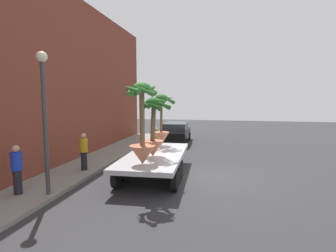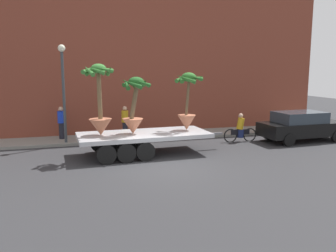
{
  "view_description": "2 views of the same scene",
  "coord_description": "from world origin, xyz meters",
  "px_view_note": "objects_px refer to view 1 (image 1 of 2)",
  "views": [
    {
      "loc": [
        -11.57,
        -0.52,
        3.46
      ],
      "look_at": [
        2.44,
        2.33,
        1.94
      ],
      "focal_mm": 28.31,
      "sensor_mm": 36.0,
      "label": 1
    },
    {
      "loc": [
        -3.56,
        -12.63,
        3.81
      ],
      "look_at": [
        0.78,
        2.32,
        1.25
      ],
      "focal_mm": 37.15,
      "sensor_mm": 36.0,
      "label": 2
    }
  ],
  "objects_px": {
    "potted_palm_front": "(153,130)",
    "pedestrian_far_left": "(17,169)",
    "street_lamp": "(44,105)",
    "flatbed_trailer": "(154,160)",
    "pedestrian_near_gate": "(84,151)",
    "parked_car": "(176,132)",
    "potted_palm_rear": "(161,121)",
    "potted_palm_middle": "(142,129)",
    "cyclist": "(157,140)"
  },
  "relations": [
    {
      "from": "pedestrian_near_gate",
      "to": "cyclist",
      "type": "bearing_deg",
      "value": -18.98
    },
    {
      "from": "potted_palm_front",
      "to": "street_lamp",
      "type": "height_order",
      "value": "street_lamp"
    },
    {
      "from": "potted_palm_rear",
      "to": "pedestrian_near_gate",
      "type": "bearing_deg",
      "value": 128.53
    },
    {
      "from": "potted_palm_rear",
      "to": "parked_car",
      "type": "height_order",
      "value": "potted_palm_rear"
    },
    {
      "from": "pedestrian_far_left",
      "to": "cyclist",
      "type": "bearing_deg",
      "value": -16.45
    },
    {
      "from": "flatbed_trailer",
      "to": "potted_palm_rear",
      "type": "bearing_deg",
      "value": 5.33
    },
    {
      "from": "street_lamp",
      "to": "pedestrian_far_left",
      "type": "bearing_deg",
      "value": 101.31
    },
    {
      "from": "street_lamp",
      "to": "pedestrian_near_gate",
      "type": "bearing_deg",
      "value": 6.29
    },
    {
      "from": "street_lamp",
      "to": "potted_palm_rear",
      "type": "bearing_deg",
      "value": -26.41
    },
    {
      "from": "potted_palm_rear",
      "to": "parked_car",
      "type": "xyz_separation_m",
      "value": [
        6.55,
        0.32,
        -1.44
      ]
    },
    {
      "from": "potted_palm_rear",
      "to": "flatbed_trailer",
      "type": "bearing_deg",
      "value": -174.67
    },
    {
      "from": "flatbed_trailer",
      "to": "street_lamp",
      "type": "distance_m",
      "value": 4.97
    },
    {
      "from": "potted_palm_middle",
      "to": "pedestrian_near_gate",
      "type": "distance_m",
      "value": 3.86
    },
    {
      "from": "pedestrian_far_left",
      "to": "street_lamp",
      "type": "relative_size",
      "value": 0.35
    },
    {
      "from": "potted_palm_rear",
      "to": "potted_palm_middle",
      "type": "xyz_separation_m",
      "value": [
        -4.05,
        -0.2,
        0.03
      ]
    },
    {
      "from": "pedestrian_near_gate",
      "to": "potted_palm_rear",
      "type": "bearing_deg",
      "value": -51.47
    },
    {
      "from": "cyclist",
      "to": "potted_palm_rear",
      "type": "bearing_deg",
      "value": -162.01
    },
    {
      "from": "pedestrian_near_gate",
      "to": "street_lamp",
      "type": "bearing_deg",
      "value": -173.71
    },
    {
      "from": "potted_palm_middle",
      "to": "flatbed_trailer",
      "type": "bearing_deg",
      "value": -0.73
    },
    {
      "from": "pedestrian_far_left",
      "to": "potted_palm_middle",
      "type": "bearing_deg",
      "value": -67.1
    },
    {
      "from": "flatbed_trailer",
      "to": "potted_palm_front",
      "type": "xyz_separation_m",
      "value": [
        -0.18,
        -0.03,
        1.35
      ]
    },
    {
      "from": "flatbed_trailer",
      "to": "street_lamp",
      "type": "height_order",
      "value": "street_lamp"
    },
    {
      "from": "potted_palm_middle",
      "to": "pedestrian_near_gate",
      "type": "relative_size",
      "value": 1.79
    },
    {
      "from": "potted_palm_front",
      "to": "pedestrian_far_left",
      "type": "relative_size",
      "value": 1.46
    },
    {
      "from": "potted_palm_rear",
      "to": "cyclist",
      "type": "height_order",
      "value": "potted_palm_rear"
    },
    {
      "from": "flatbed_trailer",
      "to": "potted_palm_middle",
      "type": "bearing_deg",
      "value": 179.27
    },
    {
      "from": "potted_palm_front",
      "to": "street_lamp",
      "type": "distance_m",
      "value": 4.35
    },
    {
      "from": "street_lamp",
      "to": "parked_car",
      "type": "bearing_deg",
      "value": -11.34
    },
    {
      "from": "flatbed_trailer",
      "to": "pedestrian_far_left",
      "type": "distance_m",
      "value": 5.21
    },
    {
      "from": "potted_palm_rear",
      "to": "potted_palm_front",
      "type": "relative_size",
      "value": 1.07
    },
    {
      "from": "potted_palm_rear",
      "to": "street_lamp",
      "type": "height_order",
      "value": "street_lamp"
    },
    {
      "from": "potted_palm_front",
      "to": "parked_car",
      "type": "relative_size",
      "value": 0.54
    },
    {
      "from": "potted_palm_middle",
      "to": "street_lamp",
      "type": "bearing_deg",
      "value": 116.56
    },
    {
      "from": "parked_car",
      "to": "pedestrian_near_gate",
      "type": "relative_size",
      "value": 2.72
    },
    {
      "from": "flatbed_trailer",
      "to": "street_lamp",
      "type": "relative_size",
      "value": 1.42
    },
    {
      "from": "flatbed_trailer",
      "to": "potted_palm_rear",
      "type": "distance_m",
      "value": 2.83
    },
    {
      "from": "cyclist",
      "to": "potted_palm_middle",
      "type": "bearing_deg",
      "value": -170.12
    },
    {
      "from": "potted_palm_front",
      "to": "pedestrian_far_left",
      "type": "distance_m",
      "value": 5.22
    },
    {
      "from": "flatbed_trailer",
      "to": "potted_palm_rear",
      "type": "relative_size",
      "value": 2.56
    },
    {
      "from": "cyclist",
      "to": "pedestrian_near_gate",
      "type": "xyz_separation_m",
      "value": [
        -5.8,
        1.99,
        0.37
      ]
    },
    {
      "from": "potted_palm_rear",
      "to": "pedestrian_near_gate",
      "type": "distance_m",
      "value": 4.12
    },
    {
      "from": "flatbed_trailer",
      "to": "potted_palm_middle",
      "type": "distance_m",
      "value": 2.26
    },
    {
      "from": "potted_palm_rear",
      "to": "street_lamp",
      "type": "bearing_deg",
      "value": 153.59
    },
    {
      "from": "street_lamp",
      "to": "potted_palm_middle",
      "type": "bearing_deg",
      "value": -63.44
    },
    {
      "from": "parked_car",
      "to": "street_lamp",
      "type": "height_order",
      "value": "street_lamp"
    },
    {
      "from": "flatbed_trailer",
      "to": "pedestrian_near_gate",
      "type": "bearing_deg",
      "value": 91.15
    },
    {
      "from": "parked_car",
      "to": "potted_palm_front",
      "type": "bearing_deg",
      "value": -176.42
    },
    {
      "from": "potted_palm_rear",
      "to": "street_lamp",
      "type": "distance_m",
      "value": 6.24
    },
    {
      "from": "potted_palm_middle",
      "to": "street_lamp",
      "type": "height_order",
      "value": "street_lamp"
    },
    {
      "from": "flatbed_trailer",
      "to": "street_lamp",
      "type": "bearing_deg",
      "value": 136.6
    }
  ]
}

